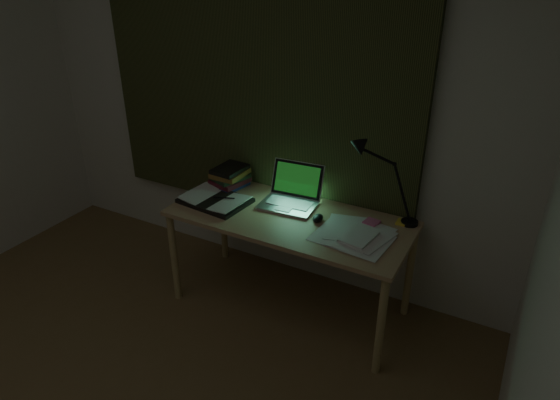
{
  "coord_description": "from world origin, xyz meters",
  "views": [
    {
      "loc": [
        1.62,
        -0.69,
        2.09
      ],
      "look_at": [
        0.45,
        1.49,
        0.82
      ],
      "focal_mm": 32.0,
      "sensor_mm": 36.0,
      "label": 1
    }
  ],
  "objects_px": {
    "laptop": "(288,189)",
    "book_stack": "(230,176)",
    "open_textbook": "(215,200)",
    "desk_lamp": "(415,182)",
    "loose_papers": "(351,234)",
    "desk": "(289,263)"
  },
  "relations": [
    {
      "from": "laptop",
      "to": "book_stack",
      "type": "relative_size",
      "value": 1.68
    },
    {
      "from": "open_textbook",
      "to": "desk_lamp",
      "type": "xyz_separation_m",
      "value": [
        1.14,
        0.31,
        0.25
      ]
    },
    {
      "from": "laptop",
      "to": "open_textbook",
      "type": "distance_m",
      "value": 0.47
    },
    {
      "from": "laptop",
      "to": "loose_papers",
      "type": "bearing_deg",
      "value": -20.48
    },
    {
      "from": "book_stack",
      "to": "desk",
      "type": "bearing_deg",
      "value": -18.63
    },
    {
      "from": "laptop",
      "to": "loose_papers",
      "type": "xyz_separation_m",
      "value": [
        0.46,
        -0.13,
        -0.11
      ]
    },
    {
      "from": "open_textbook",
      "to": "loose_papers",
      "type": "relative_size",
      "value": 1.12
    },
    {
      "from": "loose_papers",
      "to": "desk",
      "type": "bearing_deg",
      "value": 176.41
    },
    {
      "from": "desk",
      "to": "book_stack",
      "type": "relative_size",
      "value": 6.41
    },
    {
      "from": "laptop",
      "to": "open_textbook",
      "type": "bearing_deg",
      "value": -164.02
    },
    {
      "from": "open_textbook",
      "to": "loose_papers",
      "type": "bearing_deg",
      "value": 7.49
    },
    {
      "from": "open_textbook",
      "to": "book_stack",
      "type": "height_order",
      "value": "book_stack"
    },
    {
      "from": "loose_papers",
      "to": "open_textbook",
      "type": "bearing_deg",
      "value": -178.03
    },
    {
      "from": "laptop",
      "to": "book_stack",
      "type": "distance_m",
      "value": 0.48
    },
    {
      "from": "laptop",
      "to": "open_textbook",
      "type": "height_order",
      "value": "laptop"
    },
    {
      "from": "book_stack",
      "to": "loose_papers",
      "type": "xyz_separation_m",
      "value": [
        0.94,
        -0.21,
        -0.06
      ]
    },
    {
      "from": "desk",
      "to": "laptop",
      "type": "distance_m",
      "value": 0.46
    },
    {
      "from": "desk",
      "to": "laptop",
      "type": "relative_size",
      "value": 3.82
    },
    {
      "from": "loose_papers",
      "to": "desk_lamp",
      "type": "bearing_deg",
      "value": 47.94
    },
    {
      "from": "desk",
      "to": "desk_lamp",
      "type": "xyz_separation_m",
      "value": [
        0.65,
        0.25,
        0.59
      ]
    },
    {
      "from": "desk",
      "to": "open_textbook",
      "type": "relative_size",
      "value": 3.53
    },
    {
      "from": "open_textbook",
      "to": "book_stack",
      "type": "relative_size",
      "value": 1.82
    }
  ]
}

